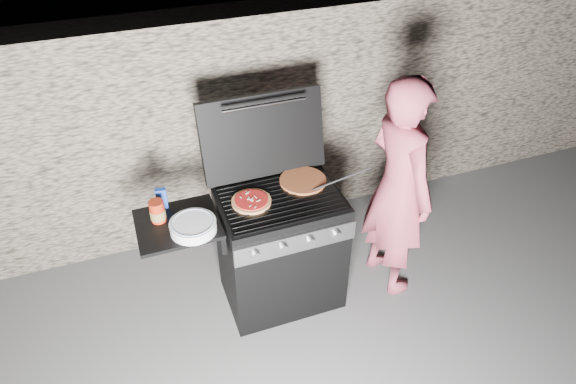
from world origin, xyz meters
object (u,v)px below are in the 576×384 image
object	(u,v)px
pizza_topped	(251,201)
person	(398,189)
gas_grill	(247,258)
sauce_jar	(157,211)

from	to	relation	value
pizza_topped	person	size ratio (longest dim) A/B	0.15
gas_grill	person	distance (m)	1.14
gas_grill	person	xyz separation A→B (m)	(1.07, -0.09, 0.38)
gas_grill	sauce_jar	xyz separation A→B (m)	(-0.52, 0.06, 0.52)
gas_grill	person	size ratio (longest dim) A/B	0.80
sauce_jar	person	bearing A→B (deg)	-5.29
gas_grill	sauce_jar	world-z (taller)	sauce_jar
pizza_topped	person	distance (m)	1.02
gas_grill	sauce_jar	distance (m)	0.74
gas_grill	person	world-z (taller)	person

